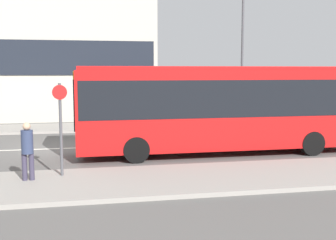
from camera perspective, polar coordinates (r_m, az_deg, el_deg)
The scene contains 10 objects.
ground_plane at distance 18.68m, azimuth -15.31°, elevation -3.78°, with size 120.00×120.00×0.00m, color #595654.
sidewalk_near at distance 12.59m, azimuth -17.29°, elevation -8.60°, with size 44.00×3.50×0.13m.
sidewalk_far at distance 24.83m, azimuth -14.32°, elevation -1.04°, with size 44.00×3.50×0.13m.
lane_centerline at distance 18.68m, azimuth -15.31°, elevation -3.77°, with size 41.80×0.16×0.01m.
apartment_block_left_tower at distance 30.19m, azimuth -15.12°, elevation 14.47°, with size 13.33×4.11×15.06m.
city_bus at distance 16.93m, azimuth 6.89°, elevation 2.17°, with size 11.27×2.58×3.48m.
parked_car_0 at distance 24.94m, azimuth 16.83°, elevation 0.20°, with size 4.28×1.81×1.30m.
pedestrian_near_stop at distance 12.91m, azimuth -18.52°, elevation -3.56°, with size 0.35×0.34×1.71m.
bus_stop_sign at distance 13.10m, azimuth -14.35°, elevation -0.30°, with size 0.44×0.12×2.82m.
street_lamp at distance 25.31m, azimuth 10.05°, elevation 10.18°, with size 0.36×0.36×7.96m.
Camera 1 is at (1.36, -18.33, 3.32)m, focal length 45.00 mm.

